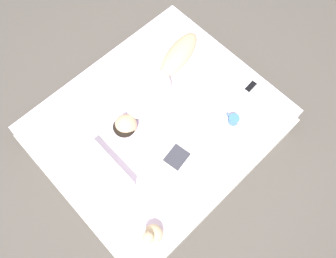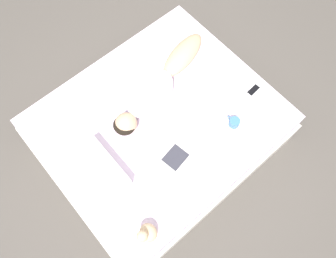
% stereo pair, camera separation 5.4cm
% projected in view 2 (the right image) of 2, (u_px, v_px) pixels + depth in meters
% --- Properties ---
extents(ground_plane, '(12.00, 12.00, 0.00)m').
position_uv_depth(ground_plane, '(160.00, 140.00, 3.47)').
color(ground_plane, '#4C4742').
extents(bed, '(1.79, 2.11, 0.56)m').
position_uv_depth(bed, '(159.00, 130.00, 3.22)').
color(bed, beige).
rests_on(bed, ground_plane).
extents(person, '(0.54, 1.30, 0.22)m').
position_uv_depth(person, '(156.00, 87.00, 2.97)').
color(person, tan).
rests_on(person, bed).
extents(open_magazine, '(0.54, 0.35, 0.01)m').
position_uv_depth(open_magazine, '(186.00, 166.00, 2.78)').
color(open_magazine, silver).
rests_on(open_magazine, bed).
extents(coffee_mug, '(0.13, 0.09, 0.08)m').
position_uv_depth(coffee_mug, '(234.00, 122.00, 2.90)').
color(coffee_mug, teal).
rests_on(coffee_mug, bed).
extents(cell_phone, '(0.08, 0.16, 0.01)m').
position_uv_depth(cell_phone, '(253.00, 90.00, 3.07)').
color(cell_phone, silver).
rests_on(cell_phone, bed).
extents(plush_toy, '(0.15, 0.16, 0.20)m').
position_uv_depth(plush_toy, '(147.00, 233.00, 2.49)').
color(plush_toy, '#D1B289').
rests_on(plush_toy, bed).
extents(pillow, '(0.52, 0.43, 0.13)m').
position_uv_depth(pillow, '(92.00, 176.00, 2.68)').
color(pillow, white).
rests_on(pillow, bed).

